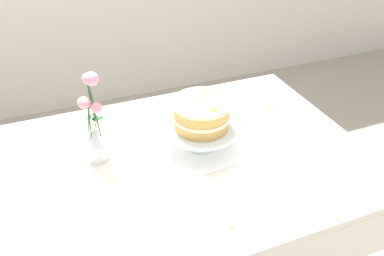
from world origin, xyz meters
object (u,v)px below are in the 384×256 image
(cake_stand, at_px, (201,130))
(layer_cake, at_px, (201,114))
(dining_table, at_px, (188,177))
(flower_vase, at_px, (94,128))

(cake_stand, xyz_separation_m, layer_cake, (0.00, -0.00, 0.08))
(dining_table, height_order, layer_cake, layer_cake)
(dining_table, distance_m, flower_vase, 0.41)
(cake_stand, distance_m, layer_cake, 0.08)
(flower_vase, bearing_deg, dining_table, -23.05)
(dining_table, relative_size, cake_stand, 4.83)
(cake_stand, height_order, flower_vase, flower_vase)
(dining_table, xyz_separation_m, layer_cake, (0.08, 0.06, 0.25))
(dining_table, bearing_deg, flower_vase, 156.95)
(dining_table, bearing_deg, layer_cake, 35.29)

